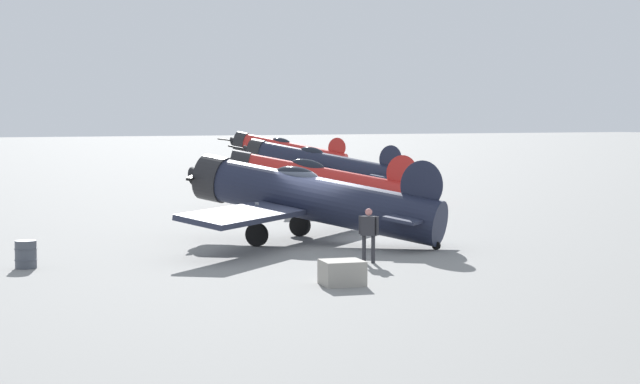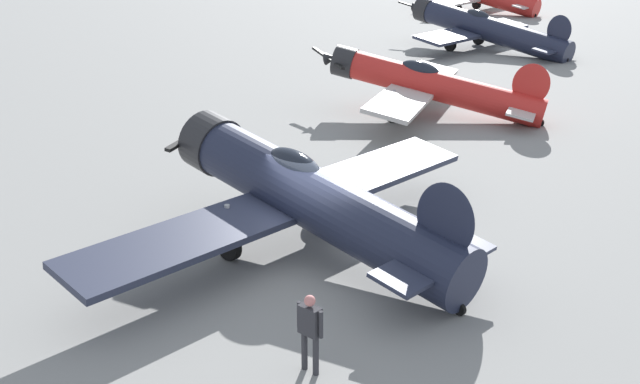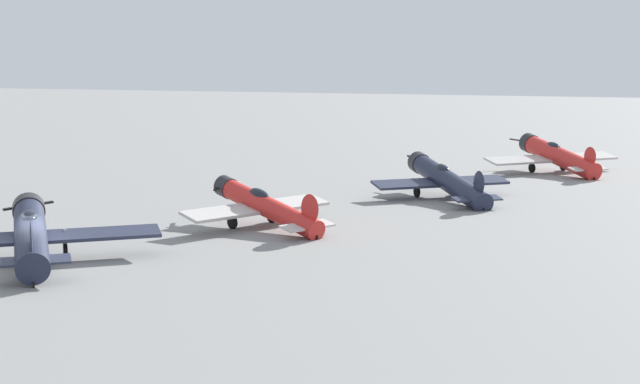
% 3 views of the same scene
% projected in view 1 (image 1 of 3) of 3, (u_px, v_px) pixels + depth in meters
% --- Properties ---
extents(ground_plane, '(400.00, 400.00, 0.00)m').
position_uv_depth(ground_plane, '(320.00, 243.00, 36.88)').
color(ground_plane, gray).
extents(airplane_foreground, '(9.74, 11.19, 3.07)m').
position_uv_depth(airplane_foreground, '(307.00, 198.00, 36.98)').
color(airplane_foreground, '#1E2338').
rests_on(airplane_foreground, ground_plane).
extents(airplane_mid_apron, '(9.80, 9.32, 2.94)m').
position_uv_depth(airplane_mid_apron, '(316.00, 179.00, 51.65)').
color(airplane_mid_apron, red).
rests_on(airplane_mid_apron, ground_plane).
extents(airplane_far_line, '(10.47, 9.73, 3.22)m').
position_uv_depth(airplane_far_line, '(319.00, 164.00, 68.50)').
color(airplane_far_line, '#1E2338').
rests_on(airplane_far_line, ground_plane).
extents(airplane_outer_stand, '(10.40, 10.90, 3.36)m').
position_uv_depth(airplane_outer_stand, '(286.00, 152.00, 87.03)').
color(airplane_outer_stand, red).
rests_on(airplane_outer_stand, ground_plane).
extents(ground_crew_mechanic, '(0.51, 0.46, 1.65)m').
position_uv_depth(ground_crew_mechanic, '(369.00, 230.00, 31.90)').
color(ground_crew_mechanic, '#2D2D33').
rests_on(ground_crew_mechanic, ground_plane).
extents(equipment_crate, '(1.16, 1.23, 0.65)m').
position_uv_depth(equipment_crate, '(342.00, 273.00, 27.72)').
color(equipment_crate, '#9E998E').
rests_on(equipment_crate, ground_plane).
extents(fuel_drum, '(0.66, 0.66, 0.81)m').
position_uv_depth(fuel_drum, '(26.00, 254.00, 30.79)').
color(fuel_drum, '#474C56').
rests_on(fuel_drum, ground_plane).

